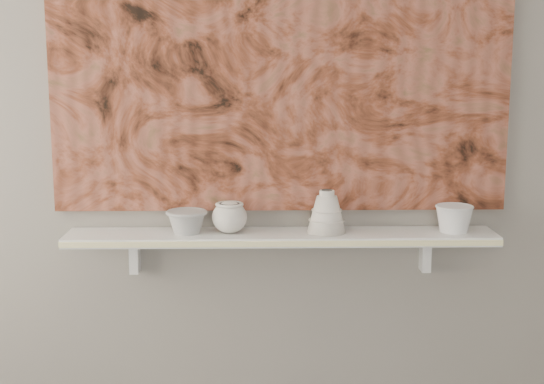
{
  "coord_description": "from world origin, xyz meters",
  "views": [
    {
      "loc": [
        -0.08,
        -0.9,
        1.49
      ],
      "look_at": [
        -0.03,
        1.49,
        1.07
      ],
      "focal_mm": 50.0,
      "sensor_mm": 36.0,
      "label": 1
    }
  ],
  "objects_px": {
    "bell_vessel": "(327,211)",
    "bowl_white": "(454,218)",
    "cup_cream": "(230,217)",
    "bowl_grey": "(187,221)",
    "shelf": "(281,237)",
    "painting": "(281,43)"
  },
  "relations": [
    {
      "from": "bowl_grey",
      "to": "bell_vessel",
      "type": "distance_m",
      "value": 0.46
    },
    {
      "from": "bowl_white",
      "to": "bell_vessel",
      "type": "bearing_deg",
      "value": 180.0
    },
    {
      "from": "painting",
      "to": "bell_vessel",
      "type": "relative_size",
      "value": 10.68
    },
    {
      "from": "bowl_white",
      "to": "bowl_grey",
      "type": "bearing_deg",
      "value": 180.0
    },
    {
      "from": "shelf",
      "to": "bell_vessel",
      "type": "bearing_deg",
      "value": 0.0
    },
    {
      "from": "painting",
      "to": "bowl_grey",
      "type": "height_order",
      "value": "painting"
    },
    {
      "from": "shelf",
      "to": "cup_cream",
      "type": "xyz_separation_m",
      "value": [
        -0.17,
        0.0,
        0.07
      ]
    },
    {
      "from": "bowl_grey",
      "to": "bell_vessel",
      "type": "bearing_deg",
      "value": 0.0
    },
    {
      "from": "bell_vessel",
      "to": "bowl_white",
      "type": "distance_m",
      "value": 0.42
    },
    {
      "from": "bell_vessel",
      "to": "cup_cream",
      "type": "bearing_deg",
      "value": 180.0
    },
    {
      "from": "shelf",
      "to": "bell_vessel",
      "type": "relative_size",
      "value": 9.97
    },
    {
      "from": "bowl_grey",
      "to": "cup_cream",
      "type": "bearing_deg",
      "value": 0.0
    },
    {
      "from": "bowl_grey",
      "to": "bowl_white",
      "type": "distance_m",
      "value": 0.87
    },
    {
      "from": "bell_vessel",
      "to": "bowl_grey",
      "type": "bearing_deg",
      "value": 180.0
    },
    {
      "from": "shelf",
      "to": "bowl_white",
      "type": "height_order",
      "value": "bowl_white"
    },
    {
      "from": "cup_cream",
      "to": "painting",
      "type": "bearing_deg",
      "value": 25.61
    },
    {
      "from": "painting",
      "to": "bowl_grey",
      "type": "xyz_separation_m",
      "value": [
        -0.31,
        -0.08,
        -0.57
      ]
    },
    {
      "from": "bowl_white",
      "to": "cup_cream",
      "type": "bearing_deg",
      "value": 180.0
    },
    {
      "from": "shelf",
      "to": "bowl_white",
      "type": "xyz_separation_m",
      "value": [
        0.57,
        0.0,
        0.06
      ]
    },
    {
      "from": "bell_vessel",
      "to": "shelf",
      "type": "bearing_deg",
      "value": 180.0
    },
    {
      "from": "bowl_grey",
      "to": "bell_vessel",
      "type": "xyz_separation_m",
      "value": [
        0.46,
        0.0,
        0.03
      ]
    },
    {
      "from": "bell_vessel",
      "to": "bowl_white",
      "type": "relative_size",
      "value": 1.13
    }
  ]
}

